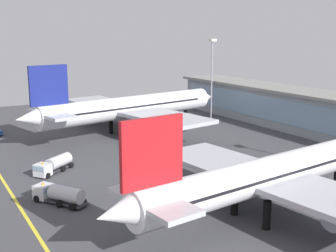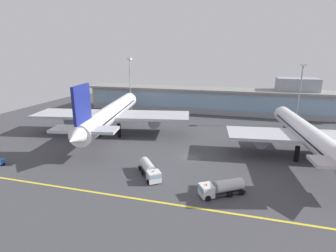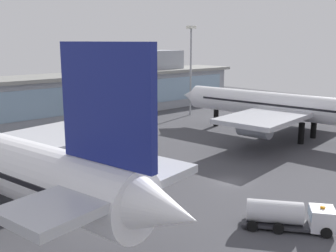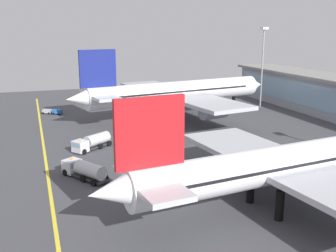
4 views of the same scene
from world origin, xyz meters
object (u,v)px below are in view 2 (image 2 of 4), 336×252
Objects in this scene: airliner_near_right at (307,135)px; fuel_tanker_truck at (150,170)px; apron_light_mast_centre at (130,78)px; airliner_near_left at (111,114)px; service_truck_far at (221,188)px; apron_light_mast_west at (300,86)px.

airliner_near_right reaches higher than fuel_tanker_truck.
apron_light_mast_centre is (-28.20, 55.95, 14.09)m from fuel_tanker_truck.
airliner_near_left is 57.36m from airliner_near_right.
airliner_near_left is 6.64× the size of service_truck_far.
service_truck_far is 0.40× the size of apron_light_mast_west.
airliner_near_left reaches higher than fuel_tanker_truck.
service_truck_far is 61.33m from apron_light_mast_west.
fuel_tanker_truck is at bearing -44.98° from service_truck_far.
apron_light_mast_west is at bearing 107.55° from fuel_tanker_truck.
airliner_near_right is 72.82m from apron_light_mast_centre.
apron_light_mast_west is (22.90, 55.33, 13.22)m from service_truck_far.
apron_light_mast_centre reaches higher than airliner_near_left.
apron_light_mast_centre is (-5.91, 29.87, 8.78)m from airliner_near_left.
service_truck_far is (15.38, -3.52, 0.00)m from fuel_tanker_truck.
apron_light_mast_centre is at bearing 176.45° from apron_light_mast_west.
apron_light_mast_west is (3.45, 31.08, 8.67)m from airliner_near_right.
apron_light_mast_centre is (-66.48, 4.13, 0.87)m from apron_light_mast_west.
airliner_near_right is at bearing -96.34° from apron_light_mast_west.
service_truck_far is at bearing -112.49° from apron_light_mast_west.
service_truck_far is at bearing 134.35° from airliner_near_right.
apron_light_mast_centre is at bearing 170.75° from fuel_tanker_truck.
service_truck_far is (37.66, -29.59, -5.31)m from airliner_near_left.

